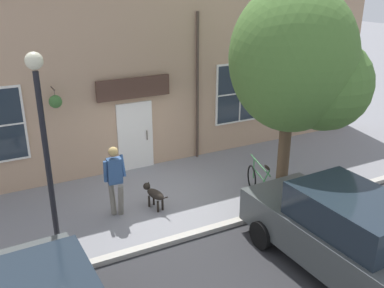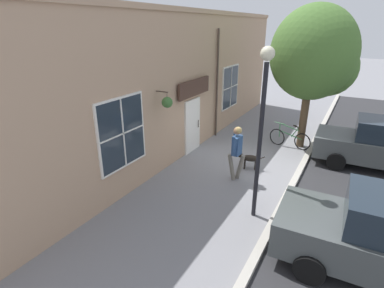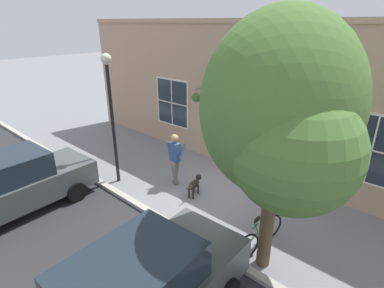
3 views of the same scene
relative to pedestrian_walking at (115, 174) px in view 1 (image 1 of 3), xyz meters
name	(u,v)px [view 1 (image 1 of 3)]	position (x,y,z in m)	size (l,w,h in m)	color
ground_plane	(164,198)	(-0.25, 1.39, -1.10)	(90.00, 90.00, 0.00)	gray
storefront_facade	(130,83)	(-2.59, 1.38, 1.53)	(0.95, 18.00, 5.27)	tan
pedestrian_walking	(115,174)	(0.00, 0.00, 0.00)	(0.55, 0.57, 1.81)	#6B665B
dog_on_leash	(154,194)	(0.11, 0.95, -0.71)	(0.99, 0.40, 0.61)	black
street_tree_by_curb	(300,65)	(1.41, 4.21, 2.48)	(3.25, 3.12, 5.49)	brown
leaning_bicycle	(262,184)	(0.88, 3.73, -0.72)	(1.72, 0.31, 1.01)	black
parked_car_mid_block	(344,232)	(4.15, 3.26, -0.22)	(4.36, 2.06, 1.75)	#474C4C
street_lamp	(43,130)	(1.18, -1.64, 1.75)	(0.32, 0.32, 4.30)	black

